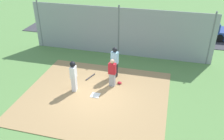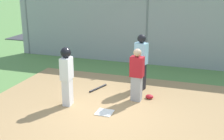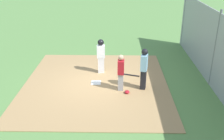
# 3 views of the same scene
# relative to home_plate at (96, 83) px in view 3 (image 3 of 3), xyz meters

# --- Properties ---
(ground_plane) EXTENTS (140.00, 140.00, 0.00)m
(ground_plane) POSITION_rel_home_plate_xyz_m (0.00, 0.00, -0.04)
(ground_plane) COLOR #5B8947
(dirt_infield) EXTENTS (7.20, 6.40, 0.03)m
(dirt_infield) POSITION_rel_home_plate_xyz_m (0.00, 0.00, -0.03)
(dirt_infield) COLOR #A88456
(dirt_infield) RESTS_ON ground_plane
(home_plate) EXTENTS (0.44, 0.44, 0.02)m
(home_plate) POSITION_rel_home_plate_xyz_m (0.00, 0.00, 0.00)
(home_plate) COLOR white
(home_plate) RESTS_ON dirt_infield
(catcher) EXTENTS (0.39, 0.28, 1.57)m
(catcher) POSITION_rel_home_plate_xyz_m (-0.60, -1.11, 0.80)
(catcher) COLOR #9E9EA3
(catcher) RESTS_ON dirt_infield
(umpire) EXTENTS (0.43, 0.34, 1.81)m
(umpire) POSITION_rel_home_plate_xyz_m (-0.49, -2.07, 0.95)
(umpire) COLOR black
(umpire) RESTS_ON dirt_infield
(runner) EXTENTS (0.29, 0.39, 1.69)m
(runner) POSITION_rel_home_plate_xyz_m (1.18, -0.17, 0.96)
(runner) COLOR silver
(runner) RESTS_ON dirt_infield
(baseball_bat) EXTENTS (0.32, 0.81, 0.06)m
(baseball_bat) POSITION_rel_home_plate_xyz_m (0.82, -1.62, 0.02)
(baseball_bat) COLOR black
(baseball_bat) RESTS_ON dirt_infield
(catcher_mask) EXTENTS (0.24, 0.20, 0.12)m
(catcher_mask) POSITION_rel_home_plate_xyz_m (-0.94, -1.37, 0.05)
(catcher_mask) COLOR #B21923
(catcher_mask) RESTS_ON dirt_infield
(backstop_fence) EXTENTS (12.00, 0.10, 3.35)m
(backstop_fence) POSITION_rel_home_plate_xyz_m (0.00, -5.11, 1.56)
(backstop_fence) COLOR #93999E
(backstop_fence) RESTS_ON ground_plane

